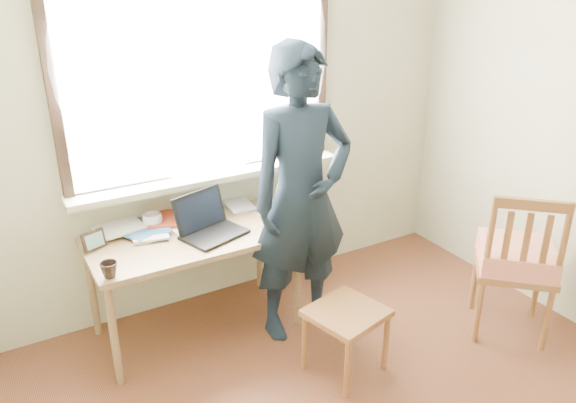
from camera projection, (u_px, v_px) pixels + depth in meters
room_shell at (420, 130)px, 2.13m from camera, size 3.52×4.02×2.61m
desk at (194, 245)px, 3.47m from camera, size 1.27×0.64×0.68m
laptop at (208, 225)px, 3.44m from camera, size 0.44×0.40×0.25m
mug_white at (153, 221)px, 3.52m from camera, size 0.15×0.15×0.10m
mug_dark at (109, 270)px, 2.97m from camera, size 0.13×0.13×0.09m
mouse at (274, 220)px, 3.59m from camera, size 0.10×0.07×0.04m
desk_clutter at (160, 227)px, 3.50m from camera, size 0.92×0.54×0.04m
book_a at (132, 234)px, 3.42m from camera, size 0.27×0.32×0.03m
book_b at (228, 208)px, 3.81m from camera, size 0.19×0.24×0.02m
picture_frame at (94, 242)px, 3.24m from camera, size 0.14×0.06×0.11m
work_chair at (346, 320)px, 3.20m from camera, size 0.48×0.46×0.41m
side_chair at (516, 259)px, 3.49m from camera, size 0.64×0.64×1.00m
person at (301, 197)px, 3.38m from camera, size 0.69×0.46×1.84m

